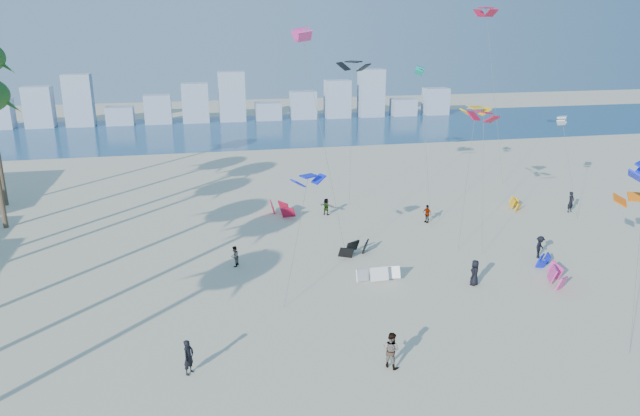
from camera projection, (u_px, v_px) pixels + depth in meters
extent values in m
plane|color=beige|center=(328.00, 411.00, 27.21)|extent=(220.00, 220.00, 0.00)
plane|color=navy|center=(228.00, 131.00, 94.39)|extent=(220.00, 220.00, 0.00)
imported|color=black|center=(189.00, 357.00, 29.81)|extent=(0.75, 0.80, 1.84)
imported|color=gray|center=(391.00, 350.00, 30.39)|extent=(1.16, 1.18, 1.92)
imported|color=black|center=(475.00, 273.00, 39.81)|extent=(1.00, 1.00, 1.75)
imported|color=gray|center=(427.00, 214.00, 52.11)|extent=(0.77, 1.00, 1.58)
imported|color=black|center=(540.00, 247.00, 44.32)|extent=(1.25, 1.18, 1.70)
imported|color=gray|center=(326.00, 207.00, 54.13)|extent=(1.35, 1.31, 1.54)
imported|color=black|center=(571.00, 202.00, 54.87)|extent=(0.82, 0.69, 1.91)
imported|color=gray|center=(235.00, 256.00, 42.84)|extent=(0.81, 0.90, 1.52)
cylinder|color=#595959|center=(297.00, 239.00, 38.47)|extent=(2.53, 4.95, 6.97)
cylinder|color=#595959|center=(483.00, 184.00, 44.74)|extent=(0.23, 2.15, 10.38)
cylinder|color=#595959|center=(467.00, 177.00, 46.97)|extent=(2.77, 4.42, 10.23)
cylinder|color=#595959|center=(323.00, 143.00, 44.74)|extent=(2.80, 2.89, 16.26)
cylinder|color=#595959|center=(426.00, 147.00, 51.24)|extent=(0.25, 4.86, 12.94)
cylinder|color=#595959|center=(351.00, 132.00, 57.90)|extent=(1.53, 4.99, 12.96)
cylinder|color=#595959|center=(570.00, 168.00, 53.23)|extent=(0.77, 3.04, 8.61)
cylinder|color=#595959|center=(638.00, 259.00, 32.24)|extent=(2.13, 3.53, 9.31)
cylinder|color=#595959|center=(495.00, 98.00, 62.96)|extent=(2.02, 3.26, 18.00)
cube|color=#9EADBF|center=(39.00, 107.00, 96.94)|extent=(4.40, 3.00, 6.60)
cube|color=#9EADBF|center=(79.00, 100.00, 97.88)|extent=(4.40, 3.00, 8.40)
cube|color=#9EADBF|center=(120.00, 116.00, 99.91)|extent=(4.40, 3.00, 3.00)
cube|color=#9EADBF|center=(158.00, 109.00, 100.85)|extent=(4.40, 3.00, 4.80)
cube|color=#9EADBF|center=(195.00, 103.00, 101.79)|extent=(4.40, 3.00, 6.60)
cube|color=#9EADBF|center=(232.00, 96.00, 102.73)|extent=(4.40, 3.00, 8.40)
cube|color=#9EADBF|center=(268.00, 111.00, 104.76)|extent=(4.40, 3.00, 3.00)
cube|color=#9EADBF|center=(303.00, 105.00, 105.70)|extent=(4.40, 3.00, 4.80)
cube|color=#9EADBF|center=(337.00, 99.00, 106.64)|extent=(4.40, 3.00, 6.60)
cube|color=#9EADBF|center=(371.00, 93.00, 107.58)|extent=(4.40, 3.00, 8.40)
cube|color=#9EADBF|center=(403.00, 107.00, 109.60)|extent=(4.40, 3.00, 3.00)
cube|color=#9EADBF|center=(436.00, 101.00, 110.54)|extent=(4.40, 3.00, 4.80)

